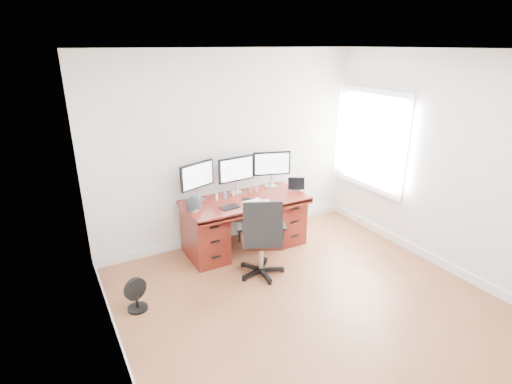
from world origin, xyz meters
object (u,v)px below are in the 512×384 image
office_chair (261,251)px  floor_fan (136,295)px  desk (245,221)px  monitor_center (236,170)px  keyboard (252,202)px

office_chair → floor_fan: (-1.53, 0.06, -0.16)m
desk → office_chair: bearing=-102.2°
floor_fan → monitor_center: (1.70, 0.94, 0.90)m
office_chair → keyboard: 0.74m
monitor_center → office_chair: bearing=-103.1°
floor_fan → monitor_center: bearing=7.0°
office_chair → desk: bearing=102.3°
desk → keyboard: bearing=-82.1°
monitor_center → desk: bearing=-93.8°
keyboard → desk: bearing=92.0°
floor_fan → keyboard: keyboard is taller
office_chair → floor_fan: bearing=-157.8°
desk → keyboard: keyboard is taller
office_chair → monitor_center: size_ratio=1.91×
floor_fan → keyboard: 1.89m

